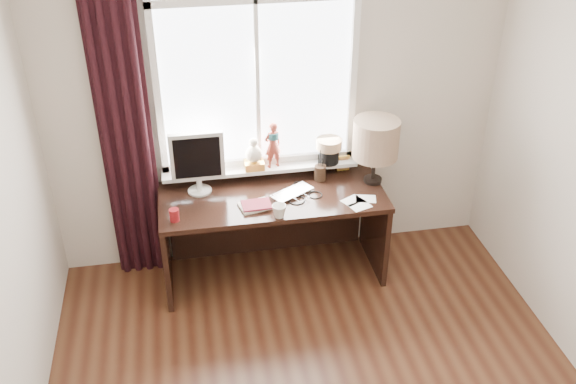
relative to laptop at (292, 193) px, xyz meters
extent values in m
cube|color=white|center=(-0.05, -1.61, 1.84)|extent=(3.50, 4.00, 0.00)
cube|color=beige|center=(-0.05, 0.39, 0.54)|extent=(3.50, 0.00, 2.60)
imported|color=silver|center=(0.00, 0.00, 0.00)|extent=(0.40, 0.35, 0.03)
imported|color=white|center=(-0.15, -0.28, 0.04)|extent=(0.14, 0.13, 0.10)
cylinder|color=maroon|center=(-0.88, -0.20, 0.03)|extent=(0.07, 0.07, 0.09)
cube|color=white|center=(-0.20, 0.37, 0.74)|extent=(1.40, 0.02, 1.30)
cube|color=silver|center=(-0.20, 0.35, 0.11)|extent=(1.50, 0.05, 0.05)
cube|color=silver|center=(-0.20, 0.35, 1.36)|extent=(1.50, 0.05, 0.05)
cube|color=silver|center=(-0.92, 0.35, 0.74)|extent=(0.05, 0.05, 1.40)
cube|color=silver|center=(0.53, 0.35, 0.74)|extent=(0.05, 0.05, 1.40)
cube|color=silver|center=(-0.20, 0.35, 0.74)|extent=(0.03, 0.05, 1.30)
cube|color=silver|center=(-0.20, 0.30, 0.07)|extent=(1.52, 0.18, 0.03)
cylinder|color=#5A0E12|center=(-0.68, 0.29, 0.21)|extent=(0.14, 0.14, 0.25)
cube|color=gold|center=(-0.25, 0.27, 0.12)|extent=(0.15, 0.12, 0.06)
sphere|color=beige|center=(-0.25, 0.27, 0.21)|extent=(0.13, 0.13, 0.13)
sphere|color=beige|center=(-0.25, 0.27, 0.31)|extent=(0.07, 0.07, 0.07)
imported|color=maroon|center=(-0.10, 0.28, 0.27)|extent=(0.16, 0.12, 0.38)
cylinder|color=#1E4C51|center=(-0.10, 0.27, 0.36)|extent=(0.10, 0.10, 0.05)
cylinder|color=black|center=(0.34, 0.27, 0.15)|extent=(0.16, 0.16, 0.12)
cylinder|color=#8C6B4C|center=(0.34, 0.27, 0.25)|extent=(0.20, 0.20, 0.08)
cube|color=black|center=(-1.18, 0.31, 0.36)|extent=(0.38, 0.05, 2.25)
cylinder|color=black|center=(-1.32, 0.27, 0.34)|extent=(0.06, 0.06, 2.20)
cylinder|color=black|center=(-1.23, 0.27, 0.34)|extent=(0.06, 0.06, 2.20)
cylinder|color=black|center=(-1.14, 0.27, 0.34)|extent=(0.06, 0.06, 2.20)
cylinder|color=black|center=(-1.05, 0.27, 0.34)|extent=(0.06, 0.06, 2.20)
cube|color=#351D15|center=(-0.15, 0.02, -0.03)|extent=(1.70, 0.70, 0.04)
cube|color=#351D15|center=(-0.98, 0.02, -0.41)|extent=(0.04, 0.64, 0.71)
cube|color=#351D15|center=(0.68, 0.02, -0.41)|extent=(0.04, 0.64, 0.71)
cube|color=#351D15|center=(-0.15, 0.35, -0.41)|extent=(1.60, 0.03, 0.71)
cylinder|color=beige|center=(-0.68, 0.17, -0.01)|extent=(0.18, 0.18, 0.01)
cylinder|color=beige|center=(-0.68, 0.17, 0.05)|extent=(0.04, 0.04, 0.10)
cube|color=beige|center=(-0.68, 0.17, 0.29)|extent=(0.40, 0.04, 0.38)
cube|color=black|center=(-0.68, 0.14, 0.29)|extent=(0.34, 0.01, 0.32)
cube|color=beige|center=(-0.30, -0.13, 0.00)|extent=(0.25, 0.20, 0.02)
cube|color=maroon|center=(-0.29, -0.14, 0.01)|extent=(0.22, 0.16, 0.01)
cylinder|color=black|center=(0.25, 0.18, 0.05)|extent=(0.09, 0.09, 0.12)
cylinder|color=black|center=(0.24, 0.19, 0.10)|extent=(0.01, 0.01, 0.22)
cylinder|color=black|center=(0.27, 0.17, 0.08)|extent=(0.01, 0.01, 0.19)
cylinder|color=black|center=(0.25, 0.19, 0.11)|extent=(0.01, 0.01, 0.25)
cylinder|color=black|center=(0.27, 0.19, 0.07)|extent=(0.01, 0.01, 0.17)
cube|color=gold|center=(0.47, 0.29, 0.05)|extent=(0.10, 0.02, 0.13)
cube|color=#996633|center=(0.47, 0.28, 0.05)|extent=(0.08, 0.01, 0.10)
cylinder|color=black|center=(0.65, 0.08, 0.00)|extent=(0.14, 0.14, 0.03)
cylinder|color=black|center=(0.65, 0.08, 0.13)|extent=(0.03, 0.03, 0.22)
cylinder|color=tan|center=(0.65, 0.08, 0.36)|extent=(0.35, 0.35, 0.30)
cube|color=white|center=(0.46, -0.25, -0.01)|extent=(0.18, 0.15, 0.00)
cube|color=white|center=(0.53, -0.16, -0.01)|extent=(0.17, 0.14, 0.00)
cube|color=white|center=(0.42, -0.17, -0.01)|extent=(0.18, 0.17, 0.00)
torus|color=black|center=(0.02, -0.10, -0.01)|extent=(0.16, 0.16, 0.01)
torus|color=black|center=(0.17, -0.05, -0.01)|extent=(0.15, 0.15, 0.01)
torus|color=black|center=(0.08, 0.12, -0.01)|extent=(0.13, 0.13, 0.01)
camera|label=1|loc=(-0.76, -4.04, 2.53)|focal=40.00mm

